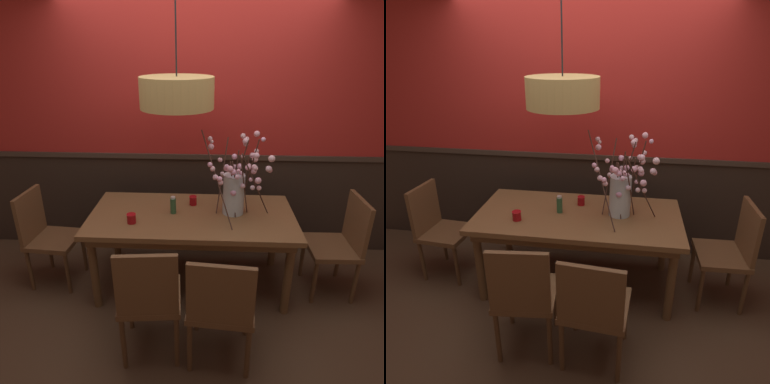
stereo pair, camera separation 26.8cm
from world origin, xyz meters
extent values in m
plane|color=#4C3321|center=(0.00, 0.00, 0.00)|extent=(24.00, 24.00, 0.00)
cube|color=#2D2119|center=(0.00, 0.74, 0.51)|extent=(5.14, 0.12, 1.03)
cube|color=#3E2E24|center=(0.00, 0.73, 1.05)|extent=(5.14, 0.14, 0.05)
cube|color=#B2231E|center=(0.00, 0.74, 1.90)|extent=(5.14, 0.12, 1.74)
cube|color=brown|center=(0.00, 0.00, 0.72)|extent=(1.78, 0.88, 0.04)
cube|color=brown|center=(0.00, 0.00, 0.65)|extent=(1.67, 0.77, 0.08)
cylinder|color=brown|center=(-0.80, -0.35, 0.35)|extent=(0.07, 0.07, 0.69)
cylinder|color=brown|center=(0.80, -0.35, 0.35)|extent=(0.07, 0.07, 0.69)
cylinder|color=brown|center=(-0.80, 0.35, 0.35)|extent=(0.07, 0.07, 0.69)
cylinder|color=brown|center=(0.80, 0.35, 0.35)|extent=(0.07, 0.07, 0.69)
cube|color=brown|center=(-1.27, -0.01, 0.44)|extent=(0.45, 0.45, 0.04)
cube|color=brown|center=(-1.46, 0.00, 0.69)|extent=(0.07, 0.39, 0.45)
cylinder|color=brown|center=(-1.08, 0.15, 0.21)|extent=(0.04, 0.04, 0.42)
cylinder|color=brown|center=(-1.11, -0.20, 0.21)|extent=(0.04, 0.04, 0.42)
cylinder|color=brown|center=(-1.44, 0.18, 0.21)|extent=(0.04, 0.04, 0.42)
cylinder|color=brown|center=(-1.47, -0.17, 0.21)|extent=(0.04, 0.04, 0.42)
cube|color=brown|center=(0.26, 0.75, 0.46)|extent=(0.45, 0.43, 0.04)
cube|color=brown|center=(0.26, 0.94, 0.71)|extent=(0.42, 0.05, 0.46)
cylinder|color=brown|center=(0.45, 0.58, 0.22)|extent=(0.04, 0.04, 0.44)
cylinder|color=brown|center=(0.08, 0.57, 0.22)|extent=(0.04, 0.04, 0.44)
cylinder|color=brown|center=(0.45, 0.94, 0.22)|extent=(0.04, 0.04, 0.44)
cylinder|color=brown|center=(0.07, 0.93, 0.22)|extent=(0.04, 0.04, 0.44)
cube|color=brown|center=(1.24, -0.02, 0.45)|extent=(0.42, 0.46, 0.04)
cube|color=brown|center=(1.42, -0.01, 0.69)|extent=(0.05, 0.43, 0.45)
cylinder|color=brown|center=(1.07, -0.22, 0.21)|extent=(0.04, 0.04, 0.42)
cylinder|color=brown|center=(1.06, 0.17, 0.21)|extent=(0.04, 0.04, 0.42)
cylinder|color=brown|center=(1.41, -0.21, 0.21)|extent=(0.04, 0.04, 0.42)
cylinder|color=brown|center=(1.41, 0.18, 0.21)|extent=(0.04, 0.04, 0.42)
cube|color=brown|center=(0.24, -0.79, 0.45)|extent=(0.49, 0.48, 0.04)
cube|color=brown|center=(0.23, -0.99, 0.68)|extent=(0.43, 0.07, 0.43)
cylinder|color=brown|center=(0.07, -0.58, 0.21)|extent=(0.04, 0.04, 0.42)
cylinder|color=brown|center=(0.46, -0.62, 0.21)|extent=(0.04, 0.04, 0.42)
cylinder|color=brown|center=(0.03, -0.96, 0.21)|extent=(0.04, 0.04, 0.42)
cylinder|color=brown|center=(0.42, -1.00, 0.21)|extent=(0.04, 0.04, 0.42)
cube|color=brown|center=(-0.26, -0.76, 0.46)|extent=(0.46, 0.47, 0.04)
cube|color=brown|center=(-0.24, -0.95, 0.71)|extent=(0.41, 0.07, 0.45)
cylinder|color=brown|center=(-0.46, -0.59, 0.22)|extent=(0.04, 0.04, 0.44)
cylinder|color=brown|center=(-0.09, -0.56, 0.22)|extent=(0.04, 0.04, 0.44)
cylinder|color=brown|center=(-0.42, -0.96, 0.22)|extent=(0.04, 0.04, 0.44)
cylinder|color=brown|center=(-0.06, -0.93, 0.22)|extent=(0.04, 0.04, 0.44)
cube|color=brown|center=(-0.23, 0.77, 0.45)|extent=(0.42, 0.40, 0.04)
cube|color=brown|center=(-0.23, 0.94, 0.68)|extent=(0.39, 0.05, 0.41)
cylinder|color=brown|center=(-0.05, 0.61, 0.22)|extent=(0.04, 0.04, 0.43)
cylinder|color=brown|center=(-0.40, 0.60, 0.22)|extent=(0.04, 0.04, 0.43)
cylinder|color=brown|center=(-0.06, 0.94, 0.22)|extent=(0.04, 0.04, 0.43)
cylinder|color=brown|center=(-0.41, 0.93, 0.22)|extent=(0.04, 0.04, 0.43)
cylinder|color=silver|center=(0.36, 0.05, 0.91)|extent=(0.19, 0.19, 0.35)
cylinder|color=silver|center=(0.36, 0.05, 0.78)|extent=(0.16, 0.16, 0.08)
cylinder|color=#472D23|center=(0.38, -0.02, 0.99)|extent=(0.10, 0.02, 0.49)
sphere|color=#F2B4CD|center=(0.37, -0.08, 1.12)|extent=(0.04, 0.04, 0.04)
sphere|color=#F3BECF|center=(0.38, 0.00, 1.08)|extent=(0.03, 0.03, 0.03)
sphere|color=#F1AFD0|center=(0.41, -0.02, 1.13)|extent=(0.04, 0.04, 0.04)
sphere|color=#F3A6C8|center=(0.37, -0.01, 1.05)|extent=(0.03, 0.03, 0.03)
sphere|color=#F3B0C3|center=(0.38, -0.03, 1.16)|extent=(0.03, 0.03, 0.03)
sphere|color=#F0A6CF|center=(0.35, -0.03, 0.96)|extent=(0.05, 0.05, 0.05)
cylinder|color=#472D23|center=(0.39, 0.12, 1.06)|extent=(0.15, 0.11, 0.64)
sphere|color=beige|center=(0.42, 0.20, 1.39)|extent=(0.04, 0.04, 0.04)
sphere|color=beige|center=(0.42, 0.13, 1.23)|extent=(0.03, 0.03, 0.03)
sphere|color=#F4BAC9|center=(0.45, 0.17, 1.35)|extent=(0.05, 0.05, 0.05)
sphere|color=#E9B7CD|center=(0.45, 0.18, 1.32)|extent=(0.04, 0.04, 0.04)
sphere|color=beige|center=(0.46, 0.21, 1.36)|extent=(0.04, 0.04, 0.04)
cylinder|color=#472D23|center=(0.44, 0.07, 1.01)|extent=(0.06, 0.18, 0.53)
sphere|color=#EAADBD|center=(0.50, 0.10, 1.25)|extent=(0.05, 0.05, 0.05)
sphere|color=#F5AFCB|center=(0.52, 0.09, 1.25)|extent=(0.04, 0.04, 0.04)
sphere|color=beige|center=(0.54, 0.12, 1.28)|extent=(0.04, 0.04, 0.04)
cylinder|color=#472D23|center=(0.36, 0.06, 1.03)|extent=(0.06, 0.07, 0.57)
sphere|color=#EAA5C1|center=(0.40, 0.07, 1.16)|extent=(0.05, 0.05, 0.05)
sphere|color=#EEA6CC|center=(0.35, 0.06, 1.25)|extent=(0.05, 0.05, 0.05)
sphere|color=#FAB2BE|center=(0.34, 0.07, 1.12)|extent=(0.05, 0.05, 0.05)
sphere|color=#F4B3D0|center=(0.36, 0.07, 1.10)|extent=(0.03, 0.03, 0.03)
sphere|color=#EBB7D0|center=(0.36, 0.09, 1.15)|extent=(0.04, 0.04, 0.04)
cylinder|color=#472D23|center=(0.43, -0.03, 1.02)|extent=(0.11, 0.18, 0.56)
sphere|color=#F8B8D3|center=(0.48, -0.03, 1.08)|extent=(0.03, 0.03, 0.03)
sphere|color=#EFBDD1|center=(0.42, -0.04, 1.03)|extent=(0.04, 0.04, 0.04)
sphere|color=#FEB2CE|center=(0.46, -0.04, 1.19)|extent=(0.05, 0.05, 0.05)
sphere|color=#EFB3C6|center=(0.51, -0.07, 1.30)|extent=(0.05, 0.05, 0.05)
sphere|color=#FCBCCA|center=(0.51, -0.03, 1.19)|extent=(0.04, 0.04, 0.04)
sphere|color=#EFB2BD|center=(0.52, -0.05, 1.18)|extent=(0.04, 0.04, 0.04)
cylinder|color=#472D23|center=(0.26, 0.11, 1.06)|extent=(0.10, 0.20, 0.64)
sphere|color=#F8B3C2|center=(0.23, 0.11, 1.20)|extent=(0.04, 0.04, 0.04)
sphere|color=beige|center=(0.16, 0.17, 1.34)|extent=(0.03, 0.03, 0.03)
sphere|color=#F5B8C4|center=(0.14, 0.14, 1.38)|extent=(0.04, 0.04, 0.04)
sphere|color=#F6A7BC|center=(0.15, 0.12, 1.31)|extent=(0.05, 0.05, 0.05)
sphere|color=beige|center=(0.26, 0.09, 1.08)|extent=(0.04, 0.04, 0.04)
sphere|color=#FCB7BD|center=(0.26, 0.11, 1.07)|extent=(0.03, 0.03, 0.03)
cylinder|color=#472D23|center=(0.48, 0.09, 1.08)|extent=(0.12, 0.18, 0.67)
sphere|color=#E9A8CA|center=(0.58, 0.11, 1.38)|extent=(0.04, 0.04, 0.04)
sphere|color=#EBA8BF|center=(0.52, 0.10, 1.11)|extent=(0.05, 0.05, 0.05)
sphere|color=beige|center=(0.48, 0.09, 1.16)|extent=(0.05, 0.05, 0.05)
sphere|color=#F5B7BC|center=(0.52, 0.08, 1.22)|extent=(0.05, 0.05, 0.05)
sphere|color=#F8ADBB|center=(0.53, 0.15, 1.42)|extent=(0.05, 0.05, 0.05)
cylinder|color=#472D23|center=(0.52, -0.08, 1.05)|extent=(0.29, 0.26, 0.61)
sphere|color=silver|center=(0.50, -0.08, 1.03)|extent=(0.04, 0.04, 0.04)
sphere|color=#F6BDCA|center=(0.55, -0.08, 1.03)|extent=(0.04, 0.04, 0.04)
sphere|color=#E7B3C4|center=(0.60, -0.18, 1.23)|extent=(0.05, 0.05, 0.05)
sphere|color=#F2ACC2|center=(0.54, -0.10, 1.10)|extent=(0.05, 0.05, 0.05)
sphere|color=beige|center=(0.61, -0.18, 1.31)|extent=(0.05, 0.05, 0.05)
sphere|color=#FBA8C2|center=(0.61, -0.16, 1.21)|extent=(0.04, 0.04, 0.04)
cylinder|color=#472D23|center=(0.21, -0.11, 1.11)|extent=(0.27, 0.35, 0.73)
sphere|color=#FBBCC8|center=(0.17, -0.12, 1.20)|extent=(0.04, 0.04, 0.04)
sphere|color=#F8B4BD|center=(0.24, -0.12, 1.08)|extent=(0.04, 0.04, 0.04)
sphere|color=#EDB6C6|center=(0.19, -0.10, 1.12)|extent=(0.05, 0.05, 0.05)
sphere|color=#FBA9CD|center=(0.15, -0.12, 1.24)|extent=(0.04, 0.04, 0.04)
sphere|color=#FEACCC|center=(0.23, -0.12, 1.12)|extent=(0.04, 0.04, 0.04)
cylinder|color=#472D23|center=(0.34, -0.01, 0.98)|extent=(0.07, 0.10, 0.48)
sphere|color=#F5B7C1|center=(0.31, 0.01, 1.07)|extent=(0.04, 0.04, 0.04)
sphere|color=#FBA9C1|center=(0.31, -0.06, 1.18)|extent=(0.05, 0.05, 0.05)
sphere|color=#F7A8D0|center=(0.29, -0.01, 1.17)|extent=(0.05, 0.05, 0.05)
sphere|color=#F0A7C8|center=(0.28, -0.03, 1.19)|extent=(0.04, 0.04, 0.04)
sphere|color=#F8ACCE|center=(0.34, -0.06, 1.15)|extent=(0.05, 0.05, 0.05)
cylinder|color=#9E0F14|center=(0.00, 0.19, 0.78)|extent=(0.07, 0.07, 0.08)
torus|color=red|center=(0.00, 0.19, 0.82)|extent=(0.07, 0.07, 0.01)
cylinder|color=silver|center=(0.00, 0.19, 0.77)|extent=(0.05, 0.05, 0.04)
cylinder|color=#9E0F14|center=(-0.49, -0.19, 0.78)|extent=(0.07, 0.07, 0.08)
torus|color=red|center=(-0.49, -0.19, 0.82)|extent=(0.08, 0.08, 0.01)
cylinder|color=silver|center=(-0.49, -0.19, 0.77)|extent=(0.05, 0.05, 0.04)
cylinder|color=#2D5633|center=(-0.17, 0.01, 0.81)|extent=(0.05, 0.05, 0.14)
cylinder|color=beige|center=(-0.17, 0.01, 0.89)|extent=(0.04, 0.04, 0.02)
cylinder|color=tan|center=(-0.11, -0.02, 1.77)|extent=(0.57, 0.57, 0.23)
sphere|color=#F9EAB7|center=(-0.11, -0.02, 1.73)|extent=(0.14, 0.14, 0.14)
cylinder|color=black|center=(-0.11, -0.02, 2.33)|extent=(0.01, 0.01, 0.89)
camera|label=1|loc=(0.14, -2.70, 2.11)|focal=32.38mm
camera|label=2|loc=(0.41, -2.67, 2.11)|focal=32.38mm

